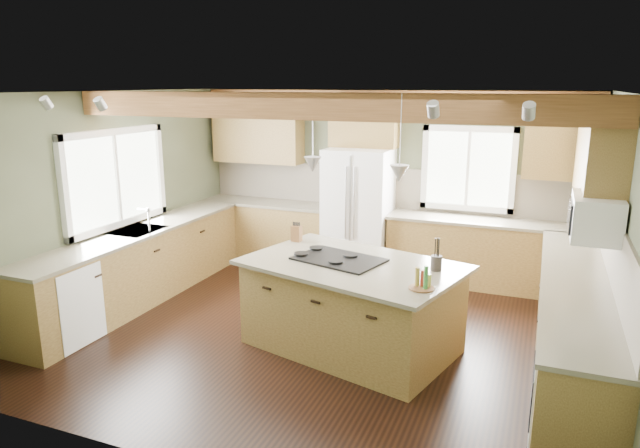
% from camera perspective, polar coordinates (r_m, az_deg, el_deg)
% --- Properties ---
extents(floor, '(5.60, 5.60, 0.00)m').
position_cam_1_polar(floor, '(6.45, 0.39, -10.72)').
color(floor, black).
rests_on(floor, ground).
extents(ceiling, '(5.60, 5.60, 0.00)m').
position_cam_1_polar(ceiling, '(5.86, 0.43, 13.04)').
color(ceiling, silver).
rests_on(ceiling, wall_back).
extents(wall_back, '(5.60, 0.00, 5.60)m').
position_cam_1_polar(wall_back, '(8.36, 6.67, 4.27)').
color(wall_back, '#424833').
rests_on(wall_back, ground).
extents(wall_left, '(0.00, 5.00, 5.00)m').
position_cam_1_polar(wall_left, '(7.49, -20.00, 2.38)').
color(wall_left, '#424833').
rests_on(wall_left, ground).
extents(wall_right, '(0.00, 5.00, 5.00)m').
position_cam_1_polar(wall_right, '(5.68, 27.79, -1.90)').
color(wall_right, '#424833').
rests_on(wall_right, ground).
extents(ceiling_beam, '(5.55, 0.26, 0.26)m').
position_cam_1_polar(ceiling_beam, '(5.65, -0.45, 11.69)').
color(ceiling_beam, '#4E2F16').
rests_on(ceiling_beam, ceiling).
extents(soffit_trim, '(5.55, 0.20, 0.10)m').
position_cam_1_polar(soffit_trim, '(8.15, 6.73, 12.79)').
color(soffit_trim, '#4E2F16').
rests_on(soffit_trim, ceiling).
extents(backsplash_back, '(5.58, 0.03, 0.58)m').
position_cam_1_polar(backsplash_back, '(8.36, 6.62, 3.64)').
color(backsplash_back, brown).
rests_on(backsplash_back, wall_back).
extents(backsplash_right, '(0.03, 3.70, 0.58)m').
position_cam_1_polar(backsplash_right, '(5.75, 27.49, -2.63)').
color(backsplash_right, brown).
rests_on(backsplash_right, wall_right).
extents(base_cab_back_left, '(2.02, 0.60, 0.88)m').
position_cam_1_polar(base_cab_back_left, '(8.89, -5.20, -0.77)').
color(base_cab_back_left, brown).
rests_on(base_cab_back_left, floor).
extents(counter_back_left, '(2.06, 0.64, 0.04)m').
position_cam_1_polar(counter_back_left, '(8.79, -5.27, 2.13)').
color(counter_back_left, '#4C4638').
rests_on(counter_back_left, base_cab_back_left).
extents(base_cab_back_right, '(2.62, 0.60, 0.88)m').
position_cam_1_polar(base_cab_back_right, '(8.01, 16.27, -2.95)').
color(base_cab_back_right, brown).
rests_on(base_cab_back_right, floor).
extents(counter_back_right, '(2.66, 0.64, 0.04)m').
position_cam_1_polar(counter_back_right, '(7.89, 16.49, 0.24)').
color(counter_back_right, '#4C4638').
rests_on(counter_back_right, base_cab_back_right).
extents(base_cab_left, '(0.60, 3.70, 0.88)m').
position_cam_1_polar(base_cab_left, '(7.54, -17.50, -4.10)').
color(base_cab_left, brown).
rests_on(base_cab_left, floor).
extents(counter_left, '(0.64, 3.74, 0.04)m').
position_cam_1_polar(counter_left, '(7.42, -17.76, -0.72)').
color(counter_left, '#4C4638').
rests_on(counter_left, base_cab_left).
extents(base_cab_right, '(0.60, 3.70, 0.88)m').
position_cam_1_polar(base_cab_right, '(5.97, 23.91, -9.50)').
color(base_cab_right, brown).
rests_on(base_cab_right, floor).
extents(counter_right, '(0.64, 3.74, 0.04)m').
position_cam_1_polar(counter_right, '(5.81, 24.35, -5.32)').
color(counter_right, '#4C4638').
rests_on(counter_right, base_cab_right).
extents(upper_cab_back_left, '(1.40, 0.35, 0.90)m').
position_cam_1_polar(upper_cab_back_left, '(8.84, -6.22, 9.06)').
color(upper_cab_back_left, brown).
rests_on(upper_cab_back_left, wall_back).
extents(upper_cab_over_fridge, '(0.96, 0.35, 0.70)m').
position_cam_1_polar(upper_cab_over_fridge, '(8.17, 4.45, 10.11)').
color(upper_cab_over_fridge, brown).
rests_on(upper_cab_over_fridge, wall_back).
extents(upper_cab_right, '(0.35, 2.20, 0.90)m').
position_cam_1_polar(upper_cab_right, '(6.42, 26.14, 5.90)').
color(upper_cab_right, brown).
rests_on(upper_cab_right, wall_right).
extents(upper_cab_back_corner, '(0.90, 0.35, 0.90)m').
position_cam_1_polar(upper_cab_back_corner, '(7.82, 23.07, 7.41)').
color(upper_cab_back_corner, brown).
rests_on(upper_cab_back_corner, wall_back).
extents(window_left, '(0.04, 1.60, 1.05)m').
position_cam_1_polar(window_left, '(7.47, -19.79, 4.33)').
color(window_left, white).
rests_on(window_left, wall_left).
extents(window_back, '(1.10, 0.04, 1.00)m').
position_cam_1_polar(window_back, '(8.08, 14.60, 5.38)').
color(window_back, white).
rests_on(window_back, wall_back).
extents(sink, '(0.50, 0.65, 0.03)m').
position_cam_1_polar(sink, '(7.41, -17.76, -0.68)').
color(sink, '#262628').
rests_on(sink, counter_left).
extents(faucet, '(0.02, 0.02, 0.28)m').
position_cam_1_polar(faucet, '(7.27, -16.74, 0.29)').
color(faucet, '#B2B2B7').
rests_on(faucet, sink).
extents(dishwasher, '(0.60, 0.60, 0.84)m').
position_cam_1_polar(dishwasher, '(6.65, -24.49, -7.27)').
color(dishwasher, white).
rests_on(dishwasher, floor).
extents(oven, '(0.60, 0.72, 0.84)m').
position_cam_1_polar(oven, '(4.80, 24.22, -15.55)').
color(oven, white).
rests_on(oven, floor).
extents(microwave, '(0.40, 0.70, 0.38)m').
position_cam_1_polar(microwave, '(5.55, 25.88, 0.65)').
color(microwave, white).
rests_on(microwave, wall_right).
extents(pendant_left, '(0.18, 0.18, 0.16)m').
position_cam_1_polar(pendant_left, '(5.85, -0.73, 5.96)').
color(pendant_left, '#B2B2B7').
rests_on(pendant_left, ceiling).
extents(pendant_right, '(0.18, 0.18, 0.16)m').
position_cam_1_polar(pendant_right, '(5.31, 7.93, 5.01)').
color(pendant_right, '#B2B2B7').
rests_on(pendant_right, ceiling).
extents(refrigerator, '(0.90, 0.74, 1.80)m').
position_cam_1_polar(refrigerator, '(8.16, 3.85, 1.23)').
color(refrigerator, white).
rests_on(refrigerator, floor).
extents(island, '(2.25, 1.70, 0.88)m').
position_cam_1_polar(island, '(5.95, 3.20, -8.33)').
color(island, brown).
rests_on(island, floor).
extents(island_top, '(2.41, 1.86, 0.04)m').
position_cam_1_polar(island_top, '(5.79, 3.26, -4.11)').
color(island_top, '#4C4638').
rests_on(island_top, island).
extents(cooktop, '(0.99, 0.78, 0.02)m').
position_cam_1_polar(cooktop, '(5.87, 1.90, -3.54)').
color(cooktop, black).
rests_on(cooktop, island_top).
extents(knife_block, '(0.12, 0.09, 0.18)m').
position_cam_1_polar(knife_block, '(6.54, -2.36, -0.96)').
color(knife_block, brown).
rests_on(knife_block, island_top).
extents(utensil_crock, '(0.15, 0.15, 0.15)m').
position_cam_1_polar(utensil_crock, '(5.65, 11.55, -3.85)').
color(utensil_crock, '#362F2B').
rests_on(utensil_crock, island_top).
extents(bottle_tray, '(0.24, 0.24, 0.21)m').
position_cam_1_polar(bottle_tray, '(5.12, 10.16, -5.30)').
color(bottle_tray, brown).
rests_on(bottle_tray, island_top).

